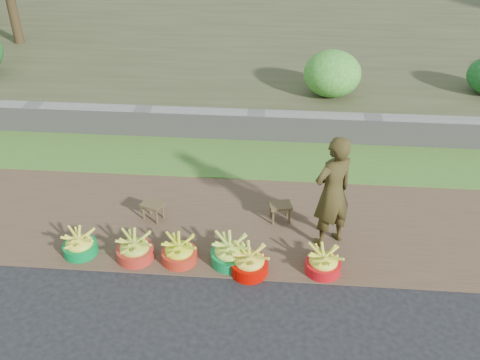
# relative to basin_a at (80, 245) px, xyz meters

# --- Properties ---
(ground_plane) EXTENTS (120.00, 120.00, 0.00)m
(ground_plane) POSITION_rel_basin_a_xyz_m (2.25, -0.34, -0.16)
(ground_plane) COLOR black
(ground_plane) RESTS_ON ground
(dirt_shoulder) EXTENTS (80.00, 2.50, 0.02)m
(dirt_shoulder) POSITION_rel_basin_a_xyz_m (2.25, 0.91, -0.15)
(dirt_shoulder) COLOR brown
(dirt_shoulder) RESTS_ON ground
(grass_verge) EXTENTS (80.00, 1.50, 0.04)m
(grass_verge) POSITION_rel_basin_a_xyz_m (2.25, 2.91, -0.14)
(grass_verge) COLOR #467528
(grass_verge) RESTS_ON ground
(retaining_wall) EXTENTS (80.00, 0.35, 0.55)m
(retaining_wall) POSITION_rel_basin_a_xyz_m (2.25, 3.76, 0.12)
(retaining_wall) COLOR gray
(retaining_wall) RESTS_ON ground
(earth_bank) EXTENTS (80.00, 10.00, 0.50)m
(earth_bank) POSITION_rel_basin_a_xyz_m (2.25, 8.66, 0.09)
(earth_bank) COLOR #454629
(earth_bank) RESTS_ON ground
(basin_a) EXTENTS (0.48, 0.48, 0.36)m
(basin_a) POSITION_rel_basin_a_xyz_m (0.00, 0.00, 0.00)
(basin_a) COLOR #007B31
(basin_a) RESTS_ON ground
(basin_b) EXTENTS (0.51, 0.51, 0.38)m
(basin_b) POSITION_rel_basin_a_xyz_m (0.80, -0.04, 0.01)
(basin_b) COLOR #AD281B
(basin_b) RESTS_ON ground
(basin_c) EXTENTS (0.49, 0.49, 0.37)m
(basin_c) POSITION_rel_basin_a_xyz_m (1.42, -0.04, 0.00)
(basin_c) COLOR #B02816
(basin_c) RESTS_ON ground
(basin_d) EXTENTS (0.54, 0.54, 0.40)m
(basin_d) POSITION_rel_basin_a_xyz_m (2.12, -0.02, 0.02)
(basin_d) COLOR #0B7B38
(basin_d) RESTS_ON ground
(basin_e) EXTENTS (0.51, 0.51, 0.38)m
(basin_e) POSITION_rel_basin_a_xyz_m (2.39, -0.19, 0.01)
(basin_e) COLOR #B40700
(basin_e) RESTS_ON ground
(basin_f) EXTENTS (0.48, 0.48, 0.36)m
(basin_f) POSITION_rel_basin_a_xyz_m (3.38, -0.10, 0.00)
(basin_f) COLOR red
(basin_f) RESTS_ON ground
(stool_left) EXTENTS (0.39, 0.35, 0.28)m
(stool_left) POSITION_rel_basin_a_xyz_m (0.84, 0.90, 0.08)
(stool_left) COLOR #4E3F24
(stool_left) RESTS_ON dirt_shoulder
(stool_right) EXTENTS (0.38, 0.32, 0.29)m
(stool_right) POSITION_rel_basin_a_xyz_m (2.78, 1.02, 0.09)
(stool_right) COLOR #4E3F24
(stool_right) RESTS_ON dirt_shoulder
(vendor_woman) EXTENTS (0.74, 0.68, 1.70)m
(vendor_woman) POSITION_rel_basin_a_xyz_m (3.48, 0.55, 0.71)
(vendor_woman) COLOR black
(vendor_woman) RESTS_ON dirt_shoulder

